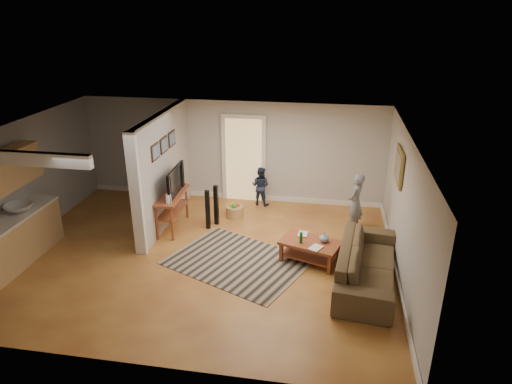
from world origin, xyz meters
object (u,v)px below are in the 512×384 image
sofa (365,281)px  toy_basket (235,211)px  speaker_right (216,205)px  toddler (260,204)px  child (353,229)px  coffee_table (311,246)px  tv_console (172,197)px  speaker_left (208,210)px

sofa → toy_basket: (-2.88, 2.25, 0.15)m
speaker_right → toddler: (0.80, 1.26, -0.46)m
child → toy_basket: bearing=-70.2°
child → toddler: child is taller
speaker_right → toy_basket: (0.32, 0.43, -0.31)m
coffee_table → speaker_right: speaker_right is taller
speaker_right → child: (3.05, 0.22, -0.46)m
tv_console → toy_basket: size_ratio=3.23×
sofa → tv_console: tv_console is taller
speaker_left → toddler: 1.82m
tv_console → speaker_left: 0.82m
sofa → tv_console: (-4.09, 1.46, 0.75)m
speaker_right → toddler: bearing=61.5°
tv_console → child: bearing=6.7°
sofa → tv_console: size_ratio=1.86×
coffee_table → child: coffee_table is taller
coffee_table → toy_basket: coffee_table is taller
speaker_left → speaker_right: (0.13, 0.24, 0.01)m
toy_basket → speaker_right: bearing=-127.1°
speaker_right → child: size_ratio=0.71×
coffee_table → toddler: 2.92m
coffee_table → toy_basket: 2.54m
sofa → toy_basket: size_ratio=6.03×
sofa → coffee_table: bearing=68.3°
toddler → child: bearing=170.0°
sofa → speaker_right: speaker_right is taller
toy_basket → toddler: size_ratio=0.42×
toy_basket → child: 2.73m
sofa → tv_console: bearing=76.6°
speaker_left → toy_basket: 0.86m
speaker_left → sofa: bearing=-27.0°
toddler → speaker_right: bearing=72.3°
sofa → speaker_left: speaker_left is taller
tv_console → toy_basket: (1.21, 0.79, -0.60)m
speaker_right → toddler: 1.56m
coffee_table → toddler: bearing=118.6°
child → coffee_table: bearing=-5.5°
toy_basket → sofa: bearing=-38.0°
sofa → speaker_left: (-3.34, 1.58, 0.45)m
speaker_left → toy_basket: (0.46, 0.67, -0.30)m
speaker_left → toddler: size_ratio=0.93×
coffee_table → toy_basket: bearing=137.4°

